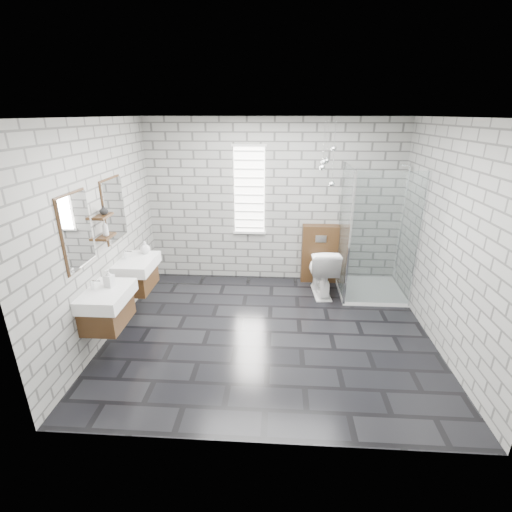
# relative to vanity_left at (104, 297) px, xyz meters

# --- Properties ---
(floor) EXTENTS (4.20, 3.60, 0.02)m
(floor) POSITION_rel_vanity_left_xyz_m (1.91, 0.57, -0.77)
(floor) COLOR black
(floor) RESTS_ON ground
(ceiling) EXTENTS (4.20, 3.60, 0.02)m
(ceiling) POSITION_rel_vanity_left_xyz_m (1.91, 0.57, 1.95)
(ceiling) COLOR white
(ceiling) RESTS_ON wall_back
(wall_back) EXTENTS (4.20, 0.02, 2.70)m
(wall_back) POSITION_rel_vanity_left_xyz_m (1.91, 2.38, 0.59)
(wall_back) COLOR #9A9A95
(wall_back) RESTS_ON floor
(wall_front) EXTENTS (4.20, 0.02, 2.70)m
(wall_front) POSITION_rel_vanity_left_xyz_m (1.91, -1.24, 0.59)
(wall_front) COLOR #9A9A95
(wall_front) RESTS_ON floor
(wall_left) EXTENTS (0.02, 3.60, 2.70)m
(wall_left) POSITION_rel_vanity_left_xyz_m (-0.20, 0.57, 0.59)
(wall_left) COLOR #9A9A95
(wall_left) RESTS_ON floor
(wall_right) EXTENTS (0.02, 3.60, 2.70)m
(wall_right) POSITION_rel_vanity_left_xyz_m (4.02, 0.57, 0.59)
(wall_right) COLOR #9A9A95
(wall_right) RESTS_ON floor
(vanity_left) EXTENTS (0.47, 0.70, 1.57)m
(vanity_left) POSITION_rel_vanity_left_xyz_m (0.00, 0.00, 0.00)
(vanity_left) COLOR #462C15
(vanity_left) RESTS_ON wall_left
(vanity_right) EXTENTS (0.47, 0.70, 1.57)m
(vanity_right) POSITION_rel_vanity_left_xyz_m (0.00, 0.96, 0.00)
(vanity_right) COLOR #462C15
(vanity_right) RESTS_ON wall_left
(shelf_lower) EXTENTS (0.14, 0.30, 0.03)m
(shelf_lower) POSITION_rel_vanity_left_xyz_m (-0.12, 0.52, 0.56)
(shelf_lower) COLOR #462C15
(shelf_lower) RESTS_ON wall_left
(shelf_upper) EXTENTS (0.14, 0.30, 0.03)m
(shelf_upper) POSITION_rel_vanity_left_xyz_m (-0.12, 0.52, 0.82)
(shelf_upper) COLOR #462C15
(shelf_upper) RESTS_ON wall_left
(window) EXTENTS (0.56, 0.05, 1.48)m
(window) POSITION_rel_vanity_left_xyz_m (1.51, 2.36, 0.79)
(window) COLOR white
(window) RESTS_ON wall_back
(cistern_panel) EXTENTS (0.60, 0.20, 1.00)m
(cistern_panel) POSITION_rel_vanity_left_xyz_m (2.71, 2.27, -0.26)
(cistern_panel) COLOR #462C15
(cistern_panel) RESTS_ON floor
(flush_plate) EXTENTS (0.18, 0.01, 0.12)m
(flush_plate) POSITION_rel_vanity_left_xyz_m (2.71, 2.17, 0.04)
(flush_plate) COLOR silver
(flush_plate) RESTS_ON cistern_panel
(shower_enclosure) EXTENTS (1.00, 1.00, 2.03)m
(shower_enclosure) POSITION_rel_vanity_left_xyz_m (3.41, 1.76, -0.25)
(shower_enclosure) COLOR white
(shower_enclosure) RESTS_ON floor
(pendant_cluster) EXTENTS (0.26, 0.27, 0.99)m
(pendant_cluster) POSITION_rel_vanity_left_xyz_m (2.70, 1.94, 1.29)
(pendant_cluster) COLOR silver
(pendant_cluster) RESTS_ON ceiling
(toilet) EXTENTS (0.50, 0.81, 0.79)m
(toilet) POSITION_rel_vanity_left_xyz_m (2.71, 1.78, -0.36)
(toilet) COLOR white
(toilet) RESTS_ON floor
(soap_bottle_a) EXTENTS (0.12, 0.12, 0.22)m
(soap_bottle_a) POSITION_rel_vanity_left_xyz_m (0.05, 0.10, 0.20)
(soap_bottle_a) COLOR #B2B2B2
(soap_bottle_a) RESTS_ON vanity_left
(soap_bottle_b) EXTENTS (0.15, 0.15, 0.18)m
(soap_bottle_b) POSITION_rel_vanity_left_xyz_m (0.09, 1.20, 0.18)
(soap_bottle_b) COLOR #B2B2B2
(soap_bottle_b) RESTS_ON vanity_right
(soap_bottle_c) EXTENTS (0.08, 0.09, 0.19)m
(soap_bottle_c) POSITION_rel_vanity_left_xyz_m (-0.11, 0.51, 0.67)
(soap_bottle_c) COLOR #B2B2B2
(soap_bottle_c) RESTS_ON shelf_lower
(vase) EXTENTS (0.13, 0.13, 0.11)m
(vase) POSITION_rel_vanity_left_xyz_m (-0.11, 0.54, 0.89)
(vase) COLOR #B2B2B2
(vase) RESTS_ON shelf_upper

